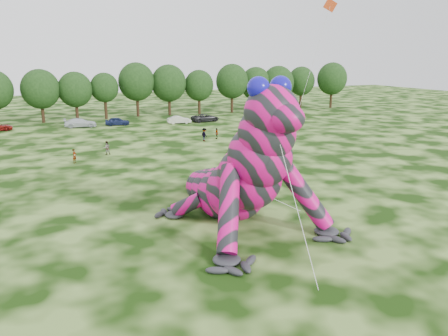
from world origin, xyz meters
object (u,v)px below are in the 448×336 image
spectator_3 (217,133)px  tree_13 (232,88)px  tree_7 (41,96)px  tree_12 (199,92)px  tree_8 (76,96)px  tree_10 (137,90)px  spectator_0 (74,156)px  spectator_1 (107,148)px  car_5 (179,120)px  spectator_2 (204,135)px  car_6 (205,118)px  car_4 (117,121)px  car_3 (80,123)px  flying_kite (326,19)px  car_7 (260,114)px  inflatable_gecko (225,147)px  tree_16 (301,87)px  tree_17 (332,85)px  tree_14 (256,89)px  tree_9 (105,96)px  tree_15 (278,88)px  tree_11 (169,90)px

spectator_3 → tree_13: bearing=177.6°
tree_7 → tree_12: (30.09, 0.94, -0.25)m
tree_8 → tree_10: size_ratio=0.85×
spectator_0 → spectator_3: spectator_0 is taller
tree_10 → spectator_1: 35.25m
car_5 → spectator_0: (-19.35, -23.91, 0.12)m
car_5 → spectator_2: 17.40m
car_6 → tree_8: bearing=56.5°
spectator_0 → car_4: bearing=15.1°
tree_7 → spectator_0: bearing=-85.2°
car_3 → spectator_2: bearing=-139.5°
flying_kite → car_7: size_ratio=3.91×
inflatable_gecko → car_7: bearing=50.4°
car_7 → spectator_0: 44.51m
tree_16 → car_4: size_ratio=2.28×
flying_kite → tree_13: 52.59m
car_4 → spectator_2: 21.49m
tree_8 → tree_17: bearing=-0.3°
tree_7 → tree_14: bearing=2.5°
tree_13 → spectator_2: 32.97m
car_3 → spectator_3: size_ratio=3.36×
tree_9 → car_6: (16.23, -10.62, -3.62)m
tree_8 → tree_9: tree_8 is taller
tree_8 → spectator_3: (17.19, -26.98, -3.69)m
tree_15 → spectator_1: bearing=-142.1°
car_4 → tree_17: bearing=-71.5°
spectator_1 → spectator_3: bearing=-170.6°
inflatable_gecko → tree_11: 59.02m
tree_10 → spectator_0: tree_10 is taller
tree_9 → tree_12: (18.95, 0.39, 0.15)m
car_5 → car_6: size_ratio=0.80×
spectator_2 → spectator_0: 19.01m
tree_14 → inflatable_gecko: bearing=-118.4°
car_6 → tree_14: bearing=-61.4°
inflatable_gecko → tree_15: 68.04m
tree_10 → tree_12: bearing=-3.8°
tree_16 → tree_11: bearing=-177.9°
tree_7 → tree_8: tree_7 is taller
car_7 → spectator_1: size_ratio=2.58×
tree_9 → car_3: (-5.45, -8.66, -3.58)m
tree_13 → tree_16: 18.46m
car_5 → spectator_0: bearing=144.2°
tree_17 → tree_7: bearing=179.9°
tree_10 → spectator_0: (-14.58, -36.29, -4.46)m
tree_8 → car_4: tree_8 is taller
car_7 → spectator_3: 24.17m
tree_10 → car_5: size_ratio=2.54×
tree_11 → spectator_1: size_ratio=6.01×
car_5 → spectator_1: bearing=146.8°
spectator_0 → tree_8: bearing=29.1°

